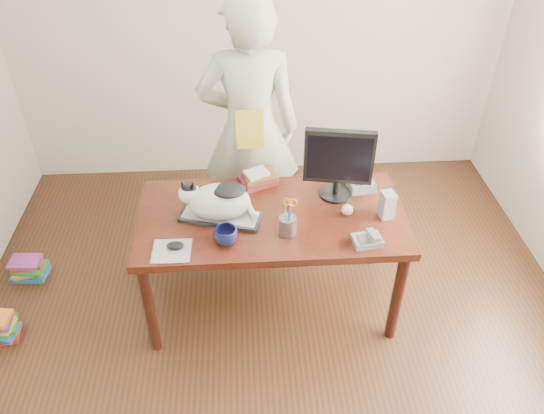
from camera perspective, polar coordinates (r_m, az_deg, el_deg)
The scene contains 17 objects.
room at distance 2.34m, azimuth 0.85°, elevation 1.39°, with size 4.50×4.50×4.50m.
desk at distance 3.33m, azimuth -0.14°, elevation -2.00°, with size 1.60×0.80×0.75m.
keyboard at distance 3.16m, azimuth -5.56°, elevation -1.03°, with size 0.51×0.30×0.03m.
cat at distance 3.09m, azimuth -5.97°, elevation 0.74°, with size 0.47×0.31×0.27m.
monitor at distance 3.20m, azimuth 7.19°, elevation 4.95°, with size 0.42×0.24×0.47m.
pen_cup at distance 3.01m, azimuth 1.71°, elevation -1.81°, with size 0.12×0.12×0.25m.
mousepad at distance 2.99m, azimuth -10.75°, elevation -4.65°, with size 0.22×0.20×0.00m.
mouse at distance 2.99m, azimuth -10.38°, elevation -4.10°, with size 0.10×0.06×0.04m.
coffee_mug at distance 2.97m, azimuth -4.97°, elevation -3.10°, with size 0.13×0.13×0.10m, color black.
phone at distance 3.02m, azimuth 10.27°, elevation -3.50°, with size 0.17×0.15×0.07m.
speaker at distance 3.19m, azimuth 12.28°, elevation 0.24°, with size 0.09×0.10×0.17m.
baseball at distance 3.19m, azimuth 8.10°, elevation -0.31°, with size 0.07×0.07×0.07m.
book_stack at distance 3.43m, azimuth -1.44°, elevation 3.14°, with size 0.27×0.24×0.09m.
calculator at distance 3.45m, azimuth 9.34°, elevation 2.74°, with size 0.19×0.24×0.07m.
person at distance 3.64m, azimuth -2.43°, elevation 8.22°, with size 0.69×0.45×1.88m, color white.
held_book at distance 3.43m, azimuth -2.39°, elevation 8.37°, with size 0.18×0.11×0.25m.
book_pile_b at distance 4.19m, azimuth -24.71°, elevation -5.95°, with size 0.26×0.20×0.15m.
Camera 1 is at (-0.15, -1.87, 2.74)m, focal length 35.00 mm.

